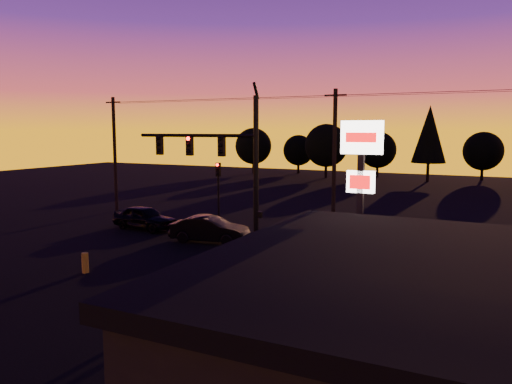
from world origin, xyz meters
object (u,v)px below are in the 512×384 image
pylon_sign (361,173)px  suv_parked (377,339)px  car_right (354,234)px  bollard (85,263)px  car_left (145,218)px  secondary_signal (218,186)px  traffic_signal_mast (225,163)px  car_mid (210,229)px

pylon_sign → suv_parked: size_ratio=1.27×
suv_parked → car_right: bearing=104.3°
bollard → car_left: car_left is taller
secondary_signal → bollard: bearing=-91.0°
car_left → suv_parked: (18.00, -12.20, -0.03)m
bollard → suv_parked: 14.28m
car_left → suv_parked: 21.75m
traffic_signal_mast → suv_parked: (8.85, -7.00, -4.19)m
traffic_signal_mast → car_mid: size_ratio=1.88×
pylon_sign → car_left: pylon_sign is taller
suv_parked → bollard: bearing=163.9°
traffic_signal_mast → secondary_signal: traffic_signal_mast is taller
secondary_signal → car_left: bearing=-151.6°
car_mid → secondary_signal: bearing=13.6°
pylon_sign → car_right: size_ratio=1.30×
traffic_signal_mast → suv_parked: bearing=-38.3°
traffic_signal_mast → car_mid: bearing=130.6°
car_right → suv_parked: bearing=39.3°
car_mid → suv_parked: 16.36m
secondary_signal → car_left: secondary_signal is taller
bollard → suv_parked: suv_parked is taller
pylon_sign → car_left: (-16.25, 7.69, -4.14)m
bollard → car_right: 14.05m
traffic_signal_mast → suv_parked: size_ratio=1.61×
car_right → suv_parked: car_right is taller
car_left → car_right: bearing=-80.0°
traffic_signal_mast → suv_parked: traffic_signal_mast is taller
car_right → traffic_signal_mast: bearing=-14.4°
traffic_signal_mast → car_left: bearing=150.4°
car_right → suv_parked: 13.98m
pylon_sign → bollard: size_ratio=7.40×
bollard → car_mid: (1.76, 7.87, 0.29)m
suv_parked → car_left: bearing=142.0°
car_right → car_left: bearing=-64.3°
traffic_signal_mast → car_left: 11.32m
bollard → car_right: (9.60, 10.26, 0.30)m
secondary_signal → car_left: size_ratio=0.96×
car_mid → suv_parked: (12.20, -10.90, -0.01)m
traffic_signal_mast → secondary_signal: bearing=123.2°
secondary_signal → car_mid: secondary_signal is taller
car_left → car_right: (13.64, 1.09, -0.01)m
car_mid → suv_parked: size_ratio=0.86×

